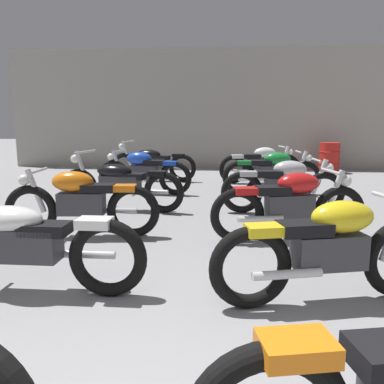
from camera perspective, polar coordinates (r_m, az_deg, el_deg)
back_wall at (r=12.51m, az=3.03°, el=11.64°), size 12.59×0.24×3.60m
motorcycle_left_row_1 at (r=3.73m, az=-23.28°, el=-6.55°), size 2.17×0.68×0.97m
motorcycle_left_row_2 at (r=5.26m, az=-15.49°, el=-1.33°), size 1.97×0.50×0.88m
motorcycle_left_row_3 at (r=6.70m, az=-10.24°, el=1.24°), size 2.16×0.68×0.97m
motorcycle_left_row_4 at (r=8.16m, az=-6.89°, el=2.95°), size 1.97×0.51×0.88m
motorcycle_left_row_5 at (r=9.91m, az=-5.66°, el=4.19°), size 2.16×0.68×0.97m
motorcycle_right_row_1 at (r=3.44m, az=19.01°, el=-7.55°), size 1.94×0.69×0.88m
motorcycle_right_row_2 at (r=5.07m, az=13.76°, el=-1.66°), size 1.95×0.64×0.88m
motorcycle_right_row_3 at (r=6.54m, az=12.86°, el=0.99°), size 1.97×0.48×0.88m
motorcycle_right_row_4 at (r=8.19m, az=11.33°, el=2.85°), size 1.97×0.48×0.88m
motorcycle_right_row_5 at (r=9.63m, az=9.73°, el=3.97°), size 1.96×0.63×0.88m
oil_drum at (r=12.06m, az=18.89°, el=4.63°), size 0.59×0.59×0.85m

